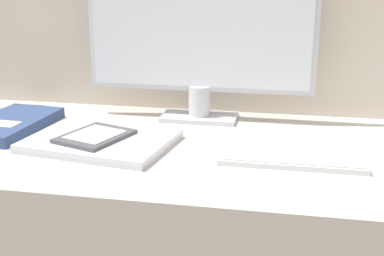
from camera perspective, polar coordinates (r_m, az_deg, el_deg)
monitor at (r=1.41m, az=0.86°, el=10.22°), size 0.61×0.11×0.44m
keyboard at (r=1.17m, az=10.60°, el=-3.34°), size 0.31×0.10×0.01m
laptop at (r=1.27m, az=-9.70°, el=-1.37°), size 0.36×0.29×0.02m
ereader at (r=1.26m, az=-10.32°, el=-0.85°), size 0.17×0.19×0.01m
notebook at (r=1.45m, az=-18.81°, el=0.39°), size 0.18×0.29×0.03m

